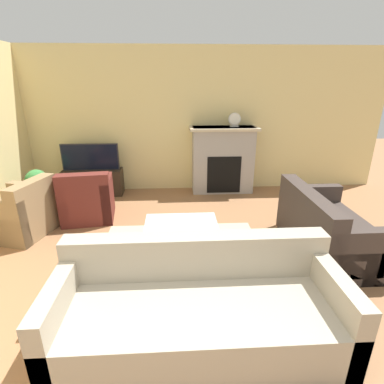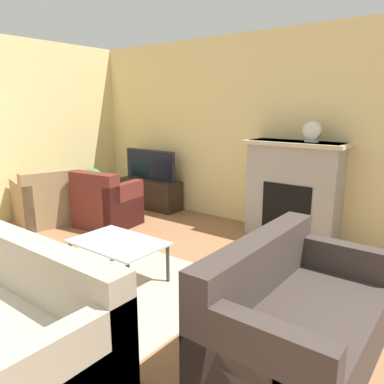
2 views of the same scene
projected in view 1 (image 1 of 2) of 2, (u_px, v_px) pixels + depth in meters
name	position (u px, v px, depth m)	size (l,w,h in m)	color
wall_back	(170.00, 122.00, 5.75)	(8.37, 0.06, 2.70)	beige
area_rug	(182.00, 257.00, 3.79)	(2.11, 1.81, 0.00)	#B7A88E
fireplace	(223.00, 159.00, 5.82)	(1.29, 0.48, 1.28)	#9E9993
tv_stand	(93.00, 182.00, 5.78)	(1.11, 0.36, 0.49)	#2D2319
tv	(90.00, 157.00, 5.61)	(1.05, 0.06, 0.50)	#232328
couch_sectional	(199.00, 310.00, 2.51)	(2.34, 0.93, 0.82)	#9E937F
couch_loveseat	(327.00, 231.00, 3.83)	(0.88, 1.52, 0.82)	#3D332D
armchair_by_window	(21.00, 215.00, 4.25)	(0.94, 0.97, 0.82)	#8C704C
armchair_accent	(88.00, 201.00, 4.72)	(0.84, 0.81, 0.82)	#5B231E
coffee_table	(181.00, 226.00, 3.78)	(0.91, 0.61, 0.41)	#333338
potted_plant	(37.00, 185.00, 5.12)	(0.37, 0.37, 0.68)	#47474C
mantel_clock	(234.00, 120.00, 5.57)	(0.23, 0.07, 0.26)	beige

